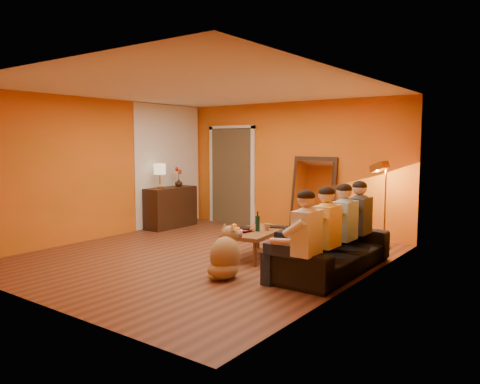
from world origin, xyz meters
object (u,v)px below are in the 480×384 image
Objects in this scene: table_lamp at (160,176)px; sofa at (332,248)px; person_far_left at (307,241)px; person_mid_left at (327,234)px; mirror_frame at (313,196)px; person_far_right at (360,222)px; person_mid_right at (345,228)px; tumbler at (267,227)px; floor_lamp at (385,206)px; sideboard at (171,207)px; wine_bottle at (258,221)px; vase at (179,183)px; dog at (225,252)px; laptop at (278,227)px; coffee_table at (257,244)px.

table_lamp is 4.39m from sofa.
person_mid_left is (0.00, 0.55, 0.00)m from person_far_left.
person_far_right is (1.58, -1.55, -0.15)m from mirror_frame.
person_mid_right reaches higher than tumbler.
mirror_frame is at bearing 135.52° from person_far_right.
floor_lamp is at bearing 90.76° from person_mid_left.
person_mid_left reaches higher than sideboard.
sofa is 1.29m from wine_bottle.
sideboard reaches higher than wine_bottle.
person_mid_right and person_far_right have the same top height.
person_mid_left is at bearing -19.78° from sideboard.
person_mid_left is 1.47m from tumbler.
mirror_frame is 2.22m from wine_bottle.
sideboard is at bearing -90.00° from vase.
table_lamp is 0.72× the size of dog.
table_lamp is 4.76m from person_far_left.
table_lamp reaches higher than dog.
person_mid_right is 7.17× the size of vase.
vase is (-4.37, 2.37, 0.33)m from person_far_left.
sofa is at bearing -10.96° from table_lamp.
person_far_right is (0.00, 1.65, 0.00)m from person_far_left.
dog is 1.70m from person_mid_right.
vase is (-4.34, -0.44, 0.22)m from floor_lamp.
floor_lamp is 3.18m from dog.
laptop is at bearing -109.10° from floor_lamp.
sideboard reaches higher than sofa.
person_mid_right reaches higher than sideboard.
person_far_right is at bearing -2.25° from table_lamp.
laptop is at bearing 70.50° from sofa.
tumbler is (-1.19, 0.17, 0.15)m from sofa.
mirror_frame reaches higher than person_far_left.
floor_lamp reaches higher than person_far_left.
vase is at bearing 90.00° from table_lamp.
sideboard is at bearing 162.68° from tumbler.
person_mid_right is (4.37, -1.02, 0.18)m from sideboard.
person_far_left reaches higher than vase.
mirror_frame reaches higher than sideboard.
table_lamp is at bearing 141.51° from dog.
vase is (-2.79, -0.83, 0.18)m from mirror_frame.
person_mid_left is (1.44, -0.50, 0.40)m from coffee_table.
tumbler is 0.31× the size of laptop.
sofa is at bearing -14.82° from sideboard.
wine_bottle is (0.05, -0.05, 0.37)m from coffee_table.
tumbler is at bearing -82.73° from mirror_frame.
sideboard is at bearing 152.24° from coffee_table.
laptop is (-1.26, -0.25, -0.18)m from person_far_right.
sideboard is 3.19m from tumbler.
table_lamp is 4.58m from person_mid_left.
floor_lamp reaches higher than sofa.
person_mid_left is 1.53m from laptop.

